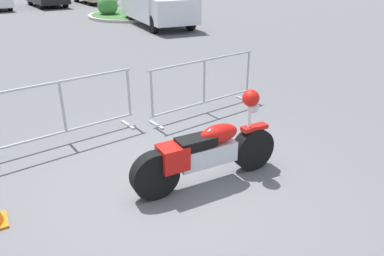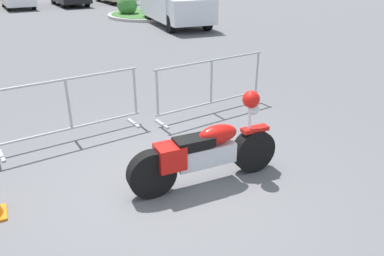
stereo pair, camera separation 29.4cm
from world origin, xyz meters
TOP-DOWN VIEW (x-y plane):
  - ground_plane at (0.00, 0.00)m, footprint 120.00×120.00m
  - motorcycle at (0.57, -0.10)m, footprint 2.16×0.33m
  - crowd_barrier_near at (-0.78, 2.11)m, footprint 2.49×0.72m
  - crowd_barrier_far at (1.92, 2.11)m, footprint 2.49×0.72m
  - planter_island at (5.96, 15.99)m, footprint 4.77×4.77m

SIDE VIEW (x-z plane):
  - ground_plane at x=0.00m, z-range 0.00..0.00m
  - planter_island at x=5.96m, z-range -0.29..0.88m
  - motorcycle at x=0.57m, z-range -0.15..1.08m
  - crowd_barrier_near at x=-0.78m, z-range 0.02..1.09m
  - crowd_barrier_far at x=1.92m, z-range 0.02..1.09m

